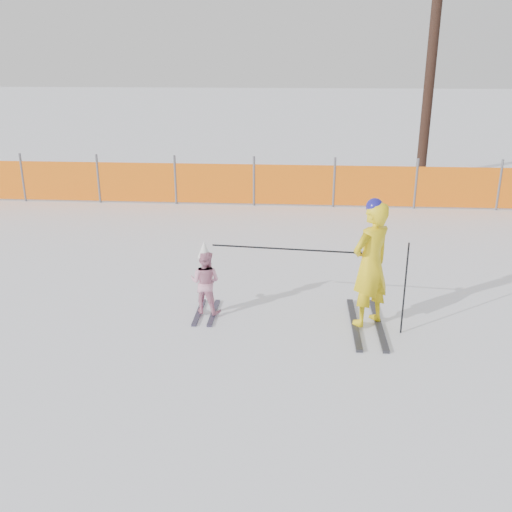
% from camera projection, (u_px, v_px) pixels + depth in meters
% --- Properties ---
extents(ground, '(120.00, 120.00, 0.00)m').
position_uv_depth(ground, '(253.00, 337.00, 7.75)').
color(ground, white).
rests_on(ground, ground).
extents(adult, '(0.76, 1.62, 1.85)m').
position_uv_depth(adult, '(371.00, 264.00, 7.79)').
color(adult, black).
rests_on(adult, ground).
extents(child, '(0.53, 0.89, 1.13)m').
position_uv_depth(child, '(205.00, 281.00, 8.30)').
color(child, black).
rests_on(child, ground).
extents(ski_poles, '(2.67, 0.43, 1.31)m').
position_uv_depth(ski_poles, '(331.00, 264.00, 7.82)').
color(ski_poles, black).
rests_on(ski_poles, ground).
extents(safety_fence, '(17.20, 0.06, 1.25)m').
position_uv_depth(safety_fence, '(196.00, 183.00, 14.42)').
color(safety_fence, '#595960').
rests_on(safety_fence, ground).
extents(tree_trunks, '(3.59, 0.93, 6.80)m').
position_uv_depth(tree_trunks, '(471.00, 74.00, 16.90)').
color(tree_trunks, black).
rests_on(tree_trunks, ground).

